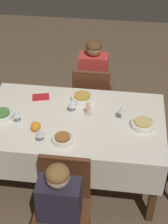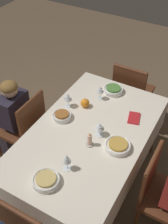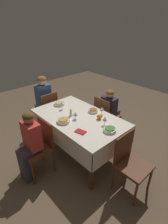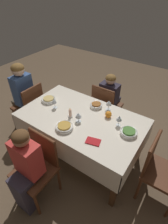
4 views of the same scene
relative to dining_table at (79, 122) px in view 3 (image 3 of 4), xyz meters
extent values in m
plane|color=brown|center=(0.00, 0.00, -0.65)|extent=(8.00, 8.00, 0.00)
cube|color=silver|center=(0.00, 0.00, 0.08)|extent=(1.60, 0.95, 0.04)
cube|color=silver|center=(0.00, 0.47, -0.09)|extent=(1.60, 0.01, 0.30)
cube|color=silver|center=(0.00, -0.47, -0.09)|extent=(1.60, 0.01, 0.30)
cube|color=silver|center=(0.80, 0.00, -0.09)|extent=(0.01, 0.95, 0.30)
cube|color=silver|center=(-0.80, 0.00, -0.09)|extent=(0.01, 0.95, 0.30)
cube|color=#4C2D19|center=(0.73, 0.41, -0.30)|extent=(0.06, 0.06, 0.71)
cube|color=#4C2D19|center=(-0.73, 0.41, -0.30)|extent=(0.06, 0.06, 0.71)
cube|color=#4C2D19|center=(0.73, -0.41, -0.30)|extent=(0.06, 0.06, 0.71)
cube|color=#4C2D19|center=(-0.73, -0.41, -0.30)|extent=(0.06, 0.06, 0.71)
cube|color=#562D19|center=(-1.12, 0.01, -0.21)|extent=(0.42, 0.42, 0.04)
cube|color=#562D19|center=(-0.93, 0.01, 0.01)|extent=(0.03, 0.38, 0.40)
cylinder|color=#562D19|center=(-0.93, 0.01, 0.21)|extent=(0.04, 0.37, 0.04)
cylinder|color=#562D19|center=(-1.30, 0.19, -0.44)|extent=(0.03, 0.03, 0.42)
cylinder|color=#562D19|center=(-1.30, -0.17, -0.44)|extent=(0.03, 0.03, 0.42)
cylinder|color=#562D19|center=(-0.94, 0.19, -0.44)|extent=(0.03, 0.03, 0.42)
cylinder|color=#562D19|center=(-0.94, -0.17, -0.44)|extent=(0.03, 0.03, 0.42)
cube|color=#562D19|center=(-0.09, -0.80, -0.21)|extent=(0.42, 0.42, 0.04)
cube|color=#562D19|center=(-0.09, -0.60, 0.01)|extent=(0.38, 0.03, 0.40)
cylinder|color=#562D19|center=(-0.09, -0.60, 0.21)|extent=(0.37, 0.04, 0.04)
cylinder|color=#562D19|center=(-0.27, -0.98, -0.44)|extent=(0.03, 0.03, 0.42)
cylinder|color=#562D19|center=(0.10, -0.98, -0.44)|extent=(0.03, 0.03, 0.42)
cylinder|color=#562D19|center=(-0.27, -0.61, -0.44)|extent=(0.03, 0.03, 0.42)
cylinder|color=#562D19|center=(0.10, -0.61, -0.44)|extent=(0.03, 0.03, 0.42)
cube|color=#562D19|center=(-0.03, 0.80, -0.21)|extent=(0.42, 0.42, 0.04)
cube|color=#562D19|center=(-0.03, 0.60, 0.01)|extent=(0.38, 0.03, 0.40)
cylinder|color=#562D19|center=(-0.03, 0.60, 0.21)|extent=(0.37, 0.04, 0.04)
cylinder|color=#562D19|center=(0.15, 0.98, -0.44)|extent=(0.03, 0.03, 0.42)
cylinder|color=#562D19|center=(-0.21, 0.98, -0.44)|extent=(0.03, 0.03, 0.42)
cylinder|color=#562D19|center=(0.15, 0.61, -0.44)|extent=(0.03, 0.03, 0.42)
cylinder|color=#562D19|center=(-0.21, 0.61, -0.44)|extent=(0.03, 0.03, 0.42)
cube|color=#562D19|center=(1.12, 0.01, -0.21)|extent=(0.42, 0.42, 0.04)
cube|color=#562D19|center=(0.93, 0.01, 0.01)|extent=(0.03, 0.38, 0.40)
cylinder|color=#562D19|center=(0.93, 0.01, 0.21)|extent=(0.04, 0.37, 0.04)
cylinder|color=#562D19|center=(1.30, -0.18, -0.44)|extent=(0.03, 0.03, 0.42)
cylinder|color=#562D19|center=(1.30, 0.19, -0.44)|extent=(0.03, 0.03, 0.42)
cylinder|color=#562D19|center=(0.94, -0.18, -0.44)|extent=(0.03, 0.03, 0.42)
cylinder|color=#562D19|center=(0.94, 0.19, -0.44)|extent=(0.03, 0.03, 0.42)
cube|color=#4C4233|center=(-1.32, 0.01, -0.42)|extent=(0.14, 0.22, 0.46)
cube|color=#4C4233|center=(-1.24, 0.01, -0.16)|extent=(0.31, 0.24, 0.06)
cube|color=#38568E|center=(-1.15, 0.01, 0.11)|extent=(0.18, 0.30, 0.48)
sphere|color=beige|center=(-1.15, 0.01, 0.44)|extent=(0.19, 0.19, 0.19)
ellipsoid|color=brown|center=(-1.15, 0.01, 0.47)|extent=(0.19, 0.19, 0.13)
cube|color=#383342|center=(-0.09, -1.00, -0.42)|extent=(0.22, 0.14, 0.46)
cube|color=#383342|center=(-0.09, -0.91, -0.16)|extent=(0.24, 0.31, 0.06)
cube|color=red|center=(-0.09, -0.83, 0.07)|extent=(0.30, 0.18, 0.41)
sphere|color=#9E7051|center=(-0.09, -0.83, 0.36)|extent=(0.16, 0.16, 0.16)
ellipsoid|color=brown|center=(-0.09, -0.83, 0.39)|extent=(0.16, 0.16, 0.11)
cube|color=#383342|center=(-0.03, 1.00, -0.42)|extent=(0.23, 0.14, 0.46)
cube|color=#383342|center=(-0.03, 0.91, -0.16)|extent=(0.24, 0.31, 0.06)
cube|color=#282333|center=(-0.03, 0.83, 0.03)|extent=(0.30, 0.18, 0.33)
sphere|color=beige|center=(-0.03, 0.83, 0.27)|extent=(0.16, 0.16, 0.16)
ellipsoid|color=brown|center=(-0.03, 0.83, 0.30)|extent=(0.16, 0.16, 0.11)
cylinder|color=white|center=(-0.60, 0.03, 0.11)|extent=(0.21, 0.21, 0.04)
torus|color=white|center=(-0.60, 0.03, 0.13)|extent=(0.20, 0.20, 0.01)
cylinder|color=tan|center=(-0.60, 0.03, 0.14)|extent=(0.15, 0.15, 0.02)
cylinder|color=white|center=(-0.42, -0.04, 0.10)|extent=(0.07, 0.07, 0.00)
cylinder|color=white|center=(-0.42, -0.04, 0.14)|extent=(0.01, 0.01, 0.08)
cone|color=white|center=(-0.42, -0.04, 0.21)|extent=(0.06, 0.06, 0.08)
cylinder|color=white|center=(-0.42, -0.04, 0.20)|extent=(0.04, 0.04, 0.03)
cylinder|color=white|center=(-0.04, -0.29, 0.11)|extent=(0.21, 0.21, 0.04)
torus|color=white|center=(-0.04, -0.29, 0.13)|extent=(0.21, 0.21, 0.01)
cylinder|color=gold|center=(-0.04, -0.29, 0.14)|extent=(0.15, 0.15, 0.02)
cylinder|color=white|center=(0.02, -0.09, 0.10)|extent=(0.07, 0.07, 0.00)
cylinder|color=white|center=(0.02, -0.09, 0.13)|extent=(0.01, 0.01, 0.07)
cone|color=white|center=(0.02, -0.09, 0.20)|extent=(0.08, 0.08, 0.06)
cylinder|color=white|center=(0.02, -0.09, 0.18)|extent=(0.05, 0.05, 0.03)
cylinder|color=white|center=(0.04, 0.30, 0.11)|extent=(0.17, 0.17, 0.04)
torus|color=white|center=(0.04, 0.30, 0.13)|extent=(0.17, 0.17, 0.01)
cylinder|color=#995B28|center=(0.04, 0.30, 0.14)|extent=(0.12, 0.12, 0.02)
cylinder|color=white|center=(0.21, 0.34, 0.10)|extent=(0.07, 0.07, 0.00)
cylinder|color=white|center=(0.21, 0.34, 0.14)|extent=(0.01, 0.01, 0.08)
cone|color=white|center=(0.21, 0.34, 0.21)|extent=(0.08, 0.08, 0.07)
cylinder|color=white|center=(0.21, 0.34, 0.19)|extent=(0.05, 0.05, 0.03)
cylinder|color=white|center=(0.62, 0.06, 0.11)|extent=(0.20, 0.20, 0.04)
torus|color=white|center=(0.62, 0.06, 0.13)|extent=(0.20, 0.20, 0.01)
cylinder|color=#4C7F38|center=(0.62, 0.06, 0.14)|extent=(0.14, 0.14, 0.02)
cylinder|color=white|center=(0.46, 0.13, 0.10)|extent=(0.06, 0.06, 0.00)
cylinder|color=white|center=(0.46, 0.13, 0.14)|extent=(0.01, 0.01, 0.08)
cone|color=white|center=(0.46, 0.13, 0.21)|extent=(0.07, 0.07, 0.07)
cylinder|color=white|center=(0.46, 0.13, 0.20)|extent=(0.04, 0.04, 0.03)
cylinder|color=beige|center=(-0.12, -0.07, 0.10)|extent=(0.07, 0.07, 0.01)
cylinder|color=beige|center=(-0.12, -0.07, 0.16)|extent=(0.04, 0.04, 0.10)
ellipsoid|color=#F9C64C|center=(-0.12, -0.07, 0.22)|extent=(0.01, 0.01, 0.03)
sphere|color=orange|center=(0.28, 0.20, 0.14)|extent=(0.08, 0.08, 0.08)
cube|color=red|center=(0.35, -0.28, 0.10)|extent=(0.18, 0.14, 0.01)
camera|label=1|loc=(-0.39, 2.30, 1.97)|focal=55.00mm
camera|label=2|loc=(-1.49, -0.79, 1.85)|focal=45.00mm
camera|label=3|loc=(1.94, -1.66, 1.56)|focal=28.00mm
camera|label=4|loc=(1.02, -1.41, 1.53)|focal=28.00mm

